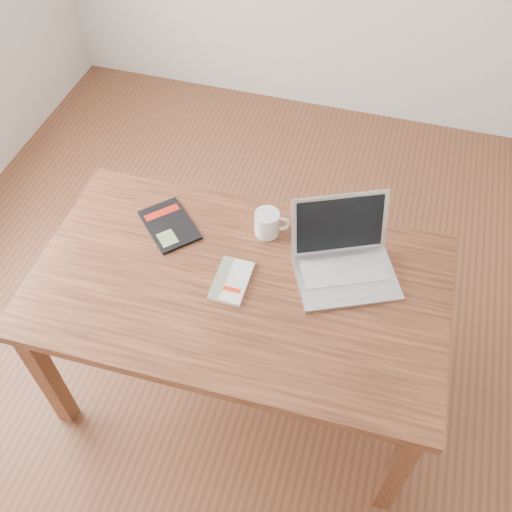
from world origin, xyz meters
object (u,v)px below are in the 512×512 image
(white_guidebook, at_px, (231,281))
(black_guidebook, at_px, (169,225))
(desk, at_px, (239,297))
(laptop, at_px, (344,259))
(coffee_mug, at_px, (268,223))

(white_guidebook, height_order, black_guidebook, white_guidebook)
(desk, distance_m, laptop, 0.42)
(coffee_mug, bearing_deg, laptop, -29.55)
(laptop, bearing_deg, coffee_mug, 138.82)
(white_guidebook, xyz_separation_m, coffee_mug, (0.06, 0.27, 0.05))
(black_guidebook, bearing_deg, coffee_mug, -34.47)
(black_guidebook, xyz_separation_m, coffee_mug, (0.38, 0.08, 0.05))
(black_guidebook, distance_m, laptop, 0.70)
(white_guidebook, xyz_separation_m, laptop, (0.37, 0.18, 0.04))
(white_guidebook, relative_size, coffee_mug, 1.46)
(white_guidebook, bearing_deg, coffee_mug, 76.71)
(white_guidebook, bearing_deg, black_guidebook, 148.18)
(laptop, bearing_deg, white_guidebook, -179.19)
(desk, xyz_separation_m, coffee_mug, (0.04, 0.27, 0.14))
(black_guidebook, distance_m, coffee_mug, 0.39)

